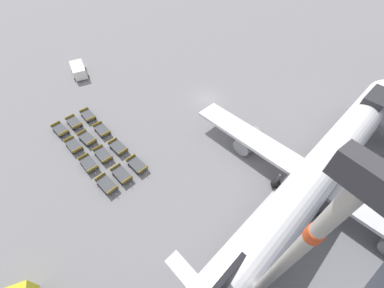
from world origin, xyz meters
The scene contains 17 objects.
ground_plane centered at (0.00, 0.00, 0.00)m, with size 500.00×500.00×0.00m, color gray.
airplane centered at (20.53, -0.41, 3.27)m, with size 33.25×42.56×11.97m.
service_van centered at (-19.64, -14.96, 1.09)m, with size 4.98×3.13×1.99m.
baggage_dolly_row_near_col_a centered at (-6.37, -22.22, 0.47)m, with size 3.56×1.92×0.92m.
baggage_dolly_row_near_col_b centered at (-2.16, -21.61, 0.47)m, with size 3.55×1.82×0.92m.
baggage_dolly_row_near_col_c centered at (2.08, -21.05, 0.47)m, with size 3.54×1.79×0.92m.
baggage_dolly_row_near_col_d centered at (6.33, -20.36, 0.47)m, with size 3.56×1.92×0.92m.
baggage_dolly_row_mid_a_col_a centered at (-6.72, -20.12, 0.47)m, with size 3.55×1.81×0.92m.
baggage_dolly_row_mid_a_col_b centered at (-2.38, -19.66, 0.47)m, with size 3.56×1.96×0.92m.
baggage_dolly_row_mid_a_col_c centered at (1.73, -18.97, 0.47)m, with size 3.54×1.78×0.92m.
baggage_dolly_row_mid_a_col_d centered at (6.06, -18.32, 0.47)m, with size 3.55×1.84×0.92m.
baggage_dolly_row_mid_b_col_a centered at (-7.04, -17.88, 0.47)m, with size 3.53×1.74×0.92m.
baggage_dolly_row_mid_b_col_b centered at (-2.75, -17.34, 0.47)m, with size 3.54×1.78×0.92m.
baggage_dolly_row_mid_b_col_c centered at (1.68, -16.82, 0.47)m, with size 3.56×1.86×0.92m.
baggage_dolly_row_mid_b_col_d centered at (5.86, -16.10, 0.47)m, with size 3.56×1.86×0.92m.
apron_light_mast centered at (24.41, -15.02, 11.17)m, with size 2.00×0.71×19.78m.
stand_guidance_stripe centered at (19.29, -9.43, 0.00)m, with size 3.30×20.29×0.01m.
Camera 1 is at (24.40, -20.90, 24.58)m, focal length 22.00 mm.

